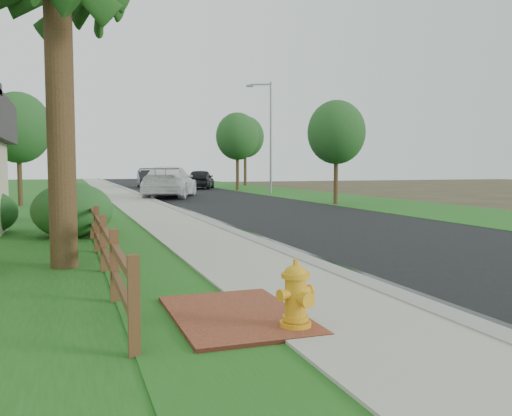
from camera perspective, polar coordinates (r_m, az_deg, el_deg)
name	(u,v)px	position (r m, az deg, el deg)	size (l,w,h in m)	color
ground	(349,291)	(8.89, 9.72, -8.65)	(120.00, 120.00, 0.00)	#342C1C
road	(184,191)	(43.51, -7.57, 1.76)	(8.00, 90.00, 0.02)	black
curb	(130,191)	(42.86, -13.08, 1.71)	(0.40, 90.00, 0.12)	gray
wet_gutter	(135,192)	(42.90, -12.61, 1.67)	(0.50, 90.00, 0.00)	black
sidewalk	(113,192)	(42.74, -14.81, 1.66)	(2.20, 90.00, 0.10)	#A7A392
grass_strip	(87,193)	(42.63, -17.35, 1.57)	(1.60, 90.00, 0.06)	#1F5016
lawn_near	(12,194)	(42.78, -24.33, 1.37)	(9.00, 90.00, 0.04)	#1F5016
verge_far	(265,190)	(45.42, 0.99, 1.92)	(6.00, 90.00, 0.04)	#1F5016
brick_patch	(236,317)	(7.14, -2.15, -11.40)	(1.60, 2.40, 0.11)	brown
ranch_fence	(94,222)	(14.05, -16.67, -1.42)	(0.12, 16.92, 1.10)	#4F2F1A
fire_hydrant	(296,296)	(6.48, 4.23, -9.22)	(0.54, 0.43, 0.81)	gold
white_suv	(170,182)	(35.05, -9.06, 2.73)	(2.75, 6.75, 1.96)	white
dark_car_mid	(201,179)	(48.01, -5.83, 3.06)	(2.03, 5.04, 1.72)	black
dark_car_far	(148,179)	(51.92, -11.35, 3.04)	(1.72, 4.93, 1.63)	black
streetlight	(269,131)	(38.69, 1.35, 8.10)	(1.73, 0.87, 7.92)	gray
shrub_b	(72,211)	(15.88, -18.76, -0.26)	(2.20, 2.20, 1.54)	#19481F
shrub_d	(77,204)	(20.29, -18.34, 0.38)	(1.91, 1.91, 1.30)	#19481F
tree_near_left	(18,128)	(29.43, -23.76, 7.73)	(3.19, 3.19, 5.66)	#331F15
tree_near_right	(336,132)	(28.52, 8.46, 7.87)	(3.00, 3.00, 5.41)	#331F15
tree_mid_right	(237,136)	(44.46, -1.97, 7.54)	(3.51, 3.51, 6.37)	#331F15
tree_far_right	(245,137)	(55.41, -1.15, 7.48)	(3.85, 3.85, 7.10)	#331F15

